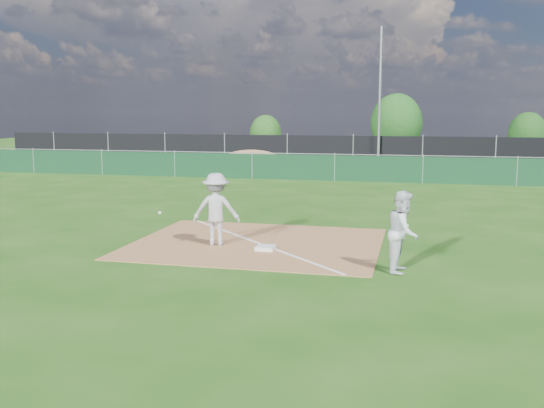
{
  "coord_description": "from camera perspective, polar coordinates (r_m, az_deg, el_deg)",
  "views": [
    {
      "loc": [
        3.8,
        -13.09,
        3.22
      ],
      "look_at": [
        0.38,
        1.0,
        1.0
      ],
      "focal_mm": 40.0,
      "sensor_mm": 36.0,
      "label": 1
    }
  ],
  "objects": [
    {
      "name": "first_base",
      "position": [
        14.19,
        -0.62,
        -4.14
      ],
      "size": [
        0.42,
        0.42,
        0.09
      ],
      "primitive_type": "cube",
      "rotation": [
        0.0,
        0.0,
        0.0
      ],
      "color": "white",
      "rests_on": "infield_dirt"
    },
    {
      "name": "runner",
      "position": [
        12.46,
        12.25,
        -2.55
      ],
      "size": [
        0.71,
        0.87,
        1.66
      ],
      "primitive_type": "imported",
      "rotation": [
        0.0,
        0.0,
        1.46
      ],
      "color": "white",
      "rests_on": "ground"
    },
    {
      "name": "car_right",
      "position": [
        40.28,
        14.85,
        4.75
      ],
      "size": [
        4.71,
        3.05,
        1.27
      ],
      "primitive_type": "imported",
      "rotation": [
        0.0,
        0.0,
        1.89
      ],
      "color": "black",
      "rests_on": "parking_lot"
    },
    {
      "name": "car_left",
      "position": [
        41.61,
        2.64,
        5.41
      ],
      "size": [
        5.23,
        3.44,
        1.65
      ],
      "primitive_type": "imported",
      "rotation": [
        0.0,
        0.0,
        1.91
      ],
      "color": "#B6B9BF",
      "rests_on": "parking_lot"
    },
    {
      "name": "car_mid",
      "position": [
        41.72,
        4.8,
        5.26
      ],
      "size": [
        4.4,
        1.55,
        1.45
      ],
      "primitive_type": "imported",
      "rotation": [
        0.0,
        0.0,
        1.57
      ],
      "color": "#101931",
      "rests_on": "parking_lot"
    },
    {
      "name": "ground",
      "position": [
        23.63,
        4.25,
        0.85
      ],
      "size": [
        90.0,
        90.0,
        0.0
      ],
      "primitive_type": "plane",
      "color": "#214E10",
      "rests_on": "ground"
    },
    {
      "name": "tree_mid",
      "position": [
        47.15,
        11.62,
        7.48
      ],
      "size": [
        3.87,
        3.87,
        4.59
      ],
      "color": "#382316",
      "rests_on": "ground"
    },
    {
      "name": "parking_lot",
      "position": [
        41.39,
        8.35,
        4.16
      ],
      "size": [
        46.0,
        9.0,
        0.01
      ],
      "primitive_type": "cube",
      "color": "black",
      "rests_on": "ground"
    },
    {
      "name": "play_at_first",
      "position": [
        14.61,
        -5.28,
        -0.49
      ],
      "size": [
        2.13,
        0.84,
        1.75
      ],
      "color": "silver",
      "rests_on": "infield_dirt"
    },
    {
      "name": "light_pole",
      "position": [
        35.88,
        10.11,
        9.82
      ],
      "size": [
        0.16,
        0.16,
        8.0
      ],
      "primitive_type": "cylinder",
      "color": "slate",
      "rests_on": "ground"
    },
    {
      "name": "black_fence",
      "position": [
        36.37,
        7.64,
        4.97
      ],
      "size": [
        46.0,
        0.04,
        1.8
      ],
      "primitive_type": "cube",
      "color": "black",
      "rests_on": "ground"
    },
    {
      "name": "tree_left",
      "position": [
        48.4,
        -0.6,
        6.69
      ],
      "size": [
        2.5,
        2.5,
        2.96
      ],
      "color": "#382316",
      "rests_on": "ground"
    },
    {
      "name": "dirt_mound",
      "position": [
        32.9,
        -1.92,
        4.1
      ],
      "size": [
        3.38,
        2.6,
        1.17
      ],
      "primitive_type": "ellipsoid",
      "color": "#A0784D",
      "rests_on": "ground"
    },
    {
      "name": "infield_dirt",
      "position": [
        14.95,
        -1.42,
        -3.7
      ],
      "size": [
        6.0,
        5.0,
        0.02
      ],
      "primitive_type": "cube",
      "color": "#99673D",
      "rests_on": "ground"
    },
    {
      "name": "foul_line",
      "position": [
        14.94,
        -1.42,
        -3.65
      ],
      "size": [
        5.01,
        5.01,
        0.01
      ],
      "primitive_type": "cube",
      "rotation": [
        0.0,
        0.0,
        0.79
      ],
      "color": "white",
      "rests_on": "infield_dirt"
    },
    {
      "name": "green_fence",
      "position": [
        28.47,
        5.92,
        3.38
      ],
      "size": [
        44.0,
        0.05,
        1.2
      ],
      "primitive_type": "cube",
      "color": "#0D331B",
      "rests_on": "ground"
    },
    {
      "name": "tree_right",
      "position": [
        48.0,
        22.91,
        6.14
      ],
      "size": [
        2.69,
        2.69,
        3.2
      ],
      "color": "#382316",
      "rests_on": "ground"
    }
  ]
}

